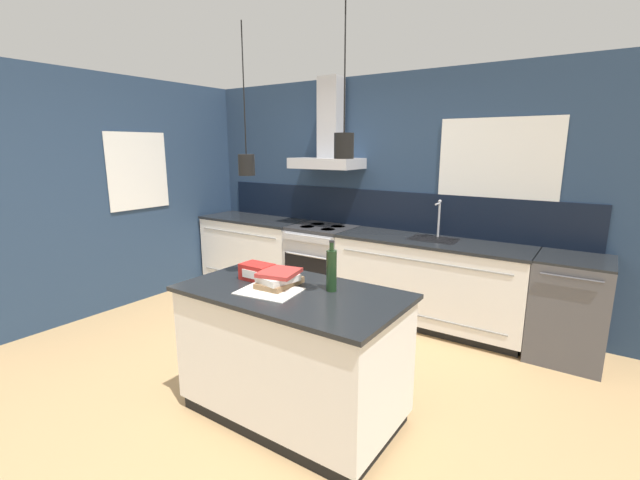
% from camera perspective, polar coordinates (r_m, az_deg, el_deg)
% --- Properties ---
extents(ground_plane, '(16.00, 16.00, 0.00)m').
position_cam_1_polar(ground_plane, '(3.73, -7.18, -17.15)').
color(ground_plane, tan).
rests_on(ground_plane, ground).
extents(wall_back, '(5.60, 2.45, 2.60)m').
position_cam_1_polar(wall_back, '(4.95, 7.67, 6.76)').
color(wall_back, navy).
rests_on(wall_back, ground_plane).
extents(wall_left, '(0.08, 3.80, 2.60)m').
position_cam_1_polar(wall_left, '(5.58, -21.85, 6.10)').
color(wall_left, navy).
rests_on(wall_left, ground_plane).
extents(counter_run_left, '(1.44, 0.64, 0.91)m').
position_cam_1_polar(counter_run_left, '(5.77, -8.58, -1.47)').
color(counter_run_left, black).
rests_on(counter_run_left, ground_plane).
extents(counter_run_sink, '(1.93, 0.64, 1.30)m').
position_cam_1_polar(counter_run_sink, '(4.56, 14.37, -5.51)').
color(counter_run_sink, black).
rests_on(counter_run_sink, ground_plane).
extents(oven_range, '(0.73, 0.66, 0.91)m').
position_cam_1_polar(oven_range, '(5.12, 0.30, -3.20)').
color(oven_range, '#B5B5BA').
rests_on(oven_range, ground_plane).
extents(dishwasher, '(0.59, 0.65, 0.91)m').
position_cam_1_polar(dishwasher, '(4.33, 30.27, -7.90)').
color(dishwasher, '#4C4C51').
rests_on(dishwasher, ground_plane).
extents(kitchen_island, '(1.49, 0.83, 0.91)m').
position_cam_1_polar(kitchen_island, '(3.00, -3.69, -14.85)').
color(kitchen_island, black).
rests_on(kitchen_island, ground_plane).
extents(bottle_on_island, '(0.07, 0.07, 0.34)m').
position_cam_1_polar(bottle_on_island, '(2.77, 1.55, -3.98)').
color(bottle_on_island, '#193319').
rests_on(bottle_on_island, kitchen_island).
extents(book_stack, '(0.29, 0.33, 0.11)m').
position_cam_1_polar(book_stack, '(2.89, -5.49, -5.17)').
color(book_stack, olive).
rests_on(book_stack, kitchen_island).
extents(red_supply_box, '(0.22, 0.15, 0.11)m').
position_cam_1_polar(red_supply_box, '(3.05, -8.39, -4.20)').
color(red_supply_box, red).
rests_on(red_supply_box, kitchen_island).
extents(paper_pile, '(0.42, 0.35, 0.01)m').
position_cam_1_polar(paper_pile, '(2.81, -6.77, -6.78)').
color(paper_pile, silver).
rests_on(paper_pile, kitchen_island).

